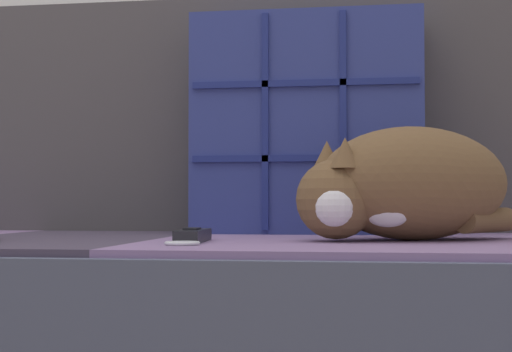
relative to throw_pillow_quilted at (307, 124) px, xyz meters
name	(u,v)px	position (x,y,z in m)	size (l,w,h in m)	color
sofa_backrest	(58,120)	(-0.56, 0.15, 0.03)	(2.14, 0.14, 0.48)	#474242
throw_pillow_quilted	(307,124)	(0.00, 0.00, 0.00)	(0.43, 0.14, 0.42)	navy
sleeping_cat	(402,186)	(0.17, -0.26, -0.12)	(0.37, 0.32, 0.18)	brown
game_remote_near	(192,236)	(-0.14, -0.35, -0.20)	(0.06, 0.19, 0.02)	black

